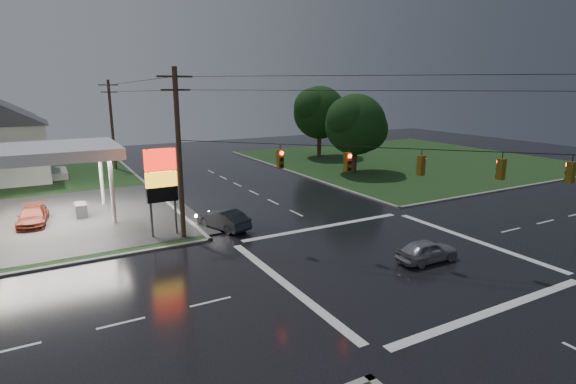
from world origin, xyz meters
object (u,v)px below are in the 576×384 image
utility_pole_nw (179,152)px  tree_ne_far (321,113)px  tree_ne_near (356,125)px  utility_pole_n (112,124)px  car_north (223,219)px  car_pump (33,216)px  pylon_sign (161,178)px  car_crossing (427,251)px

utility_pole_nw → tree_ne_far: utility_pole_nw is taller
tree_ne_near → utility_pole_nw: bearing=-152.1°
utility_pole_n → tree_ne_far: size_ratio=1.07×
car_north → car_pump: (-11.74, 7.51, -0.06)m
pylon_sign → tree_ne_far: bearing=40.4°
tree_ne_near → tree_ne_far: (3.01, 12.00, 0.62)m
tree_ne_near → tree_ne_far: tree_ne_far is taller
utility_pole_n → car_north: utility_pole_n is taller
pylon_sign → tree_ne_near: tree_ne_near is taller
tree_ne_near → car_crossing: (-12.57, -23.26, -4.92)m
utility_pole_nw → tree_ne_far: (26.65, 24.49, 0.46)m
car_crossing → car_pump: bearing=48.1°
tree_ne_near → car_pump: size_ratio=1.99×
utility_pole_nw → tree_ne_near: size_ratio=1.22×
pylon_sign → tree_ne_far: 36.35m
car_crossing → tree_ne_far: bearing=-22.1°
car_pump → tree_ne_near: bearing=14.0°
utility_pole_nw → car_north: utility_pole_nw is taller
tree_ne_far → tree_ne_near: bearing=-104.1°
utility_pole_n → pylon_sign: bearing=-92.1°
pylon_sign → car_north: pylon_sign is taller
car_north → car_pump: 13.93m
tree_ne_far → car_pump: tree_ne_far is taller
tree_ne_near → car_crossing: size_ratio=2.37×
tree_ne_far → car_crossing: bearing=-113.8°
car_pump → tree_ne_far: bearing=31.2°
tree_ne_near → car_north: size_ratio=2.08×
car_north → car_crossing: (8.04, -11.33, -0.07)m
tree_ne_near → car_north: (-20.62, -11.93, -4.85)m
tree_ne_near → car_north: tree_ne_near is taller
utility_pole_nw → car_pump: bearing=137.2°
tree_ne_near → tree_ne_far: bearing=75.9°
tree_ne_near → car_pump: (-32.35, -4.43, -4.91)m
utility_pole_nw → car_pump: 12.91m
utility_pole_nw → tree_ne_far: size_ratio=1.12×
car_north → car_pump: bearing=-51.3°
car_crossing → car_pump: size_ratio=0.84×
car_crossing → utility_pole_nw: bearing=47.5°
utility_pole_n → tree_ne_far: 26.96m
utility_pole_n → tree_ne_near: bearing=-34.1°
tree_ne_near → car_north: 24.31m
utility_pole_nw → car_north: (3.03, 0.56, -5.01)m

